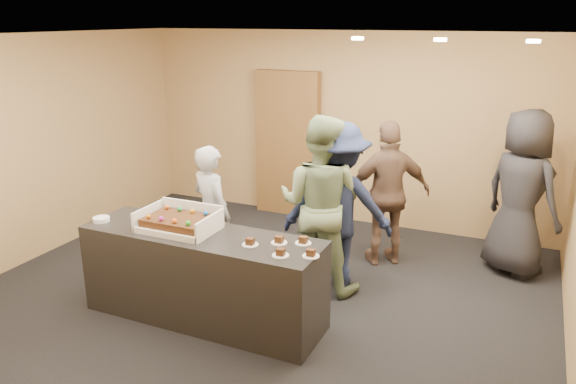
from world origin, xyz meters
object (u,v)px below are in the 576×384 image
at_px(person_sage_man, 320,204).
at_px(person_server_grey, 212,214).
at_px(plate_stack, 101,219).
at_px(person_dark_suit, 521,193).
at_px(cake_box, 180,224).
at_px(person_navy_man, 338,206).
at_px(serving_counter, 203,277).
at_px(person_brown_extra, 388,194).
at_px(storage_cabinet, 288,144).
at_px(sheet_cake, 178,220).

bearing_deg(person_sage_man, person_server_grey, 12.44).
bearing_deg(plate_stack, person_dark_suit, 33.19).
distance_m(cake_box, person_navy_man, 1.72).
distance_m(serving_counter, person_navy_man, 1.64).
xyz_separation_m(cake_box, person_dark_suit, (2.99, 2.37, 0.01)).
bearing_deg(person_server_grey, person_navy_man, -137.95).
height_order(person_server_grey, person_brown_extra, person_brown_extra).
relative_size(person_sage_man, person_brown_extra, 1.11).
relative_size(plate_stack, person_dark_suit, 0.09).
xyz_separation_m(storage_cabinet, sheet_cake, (0.27, -3.21, -0.07)).
xyz_separation_m(serving_counter, person_sage_man, (0.79, 1.11, 0.51)).
bearing_deg(person_brown_extra, plate_stack, 9.25).
height_order(sheet_cake, person_dark_suit, person_dark_suit).
distance_m(plate_stack, person_sage_man, 2.26).
xyz_separation_m(cake_box, person_server_grey, (-0.14, 0.80, -0.17)).
distance_m(cake_box, person_brown_extra, 2.54).
relative_size(cake_box, person_server_grey, 0.47).
height_order(cake_box, person_dark_suit, person_dark_suit).
height_order(serving_counter, storage_cabinet, storage_cabinet).
bearing_deg(plate_stack, person_navy_man, 34.17).
distance_m(person_navy_man, person_brown_extra, 0.86).
xyz_separation_m(sheet_cake, plate_stack, (-0.85, -0.12, -0.08)).
bearing_deg(person_sage_man, storage_cabinet, -58.53).
bearing_deg(person_brown_extra, serving_counter, 24.87).
distance_m(sheet_cake, person_brown_extra, 2.57).
distance_m(person_navy_man, person_dark_suit, 2.13).
height_order(serving_counter, plate_stack, plate_stack).
bearing_deg(person_server_grey, person_brown_extra, -120.58).
bearing_deg(serving_counter, cake_box, 174.40).
height_order(cake_box, person_server_grey, person_server_grey).
bearing_deg(person_brown_extra, cake_box, 19.79).
bearing_deg(serving_counter, person_navy_man, 54.19).
distance_m(serving_counter, plate_stack, 1.21).
relative_size(plate_stack, person_navy_man, 0.09).
relative_size(cake_box, plate_stack, 4.36).
distance_m(storage_cabinet, person_brown_extra, 2.17).
bearing_deg(person_server_grey, storage_cabinet, -63.07).
bearing_deg(sheet_cake, serving_counter, 0.00).
distance_m(plate_stack, person_dark_suit, 4.59).
height_order(person_server_grey, person_sage_man, person_sage_man).
relative_size(plate_stack, person_brown_extra, 0.10).
xyz_separation_m(cake_box, person_navy_man, (1.19, 1.24, -0.03)).
xyz_separation_m(plate_stack, person_dark_suit, (3.84, 2.51, 0.04)).
bearing_deg(storage_cabinet, person_server_grey, -86.88).
height_order(sheet_cake, person_sage_man, person_sage_man).
distance_m(person_server_grey, person_brown_extra, 2.08).
xyz_separation_m(sheet_cake, person_brown_extra, (1.55, 2.04, -0.13)).
distance_m(person_server_grey, person_sage_man, 1.23).
height_order(plate_stack, person_navy_man, person_navy_man).
distance_m(storage_cabinet, person_server_grey, 2.40).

